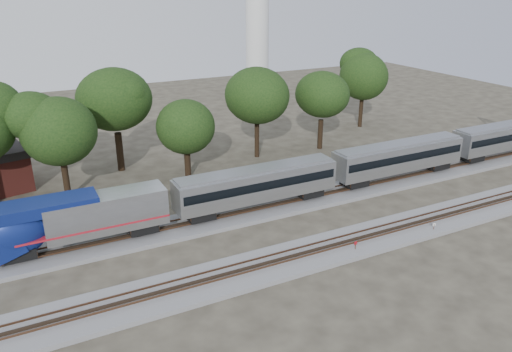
{
  "coord_description": "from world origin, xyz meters",
  "views": [
    {
      "loc": [
        -22.04,
        -35.46,
        22.2
      ],
      "look_at": [
        -1.44,
        5.0,
        4.45
      ],
      "focal_mm": 35.0,
      "sensor_mm": 36.0,
      "label": 1
    }
  ],
  "objects": [
    {
      "name": "train",
      "position": [
        36.51,
        6.0,
        3.18
      ],
      "size": [
        126.72,
        3.09,
        4.55
      ],
      "color": "#B6B9BE",
      "rests_on": "ground"
    },
    {
      "name": "track_far",
      "position": [
        0.0,
        6.0,
        0.21
      ],
      "size": [
        160.0,
        5.0,
        0.73
      ],
      "color": "slate",
      "rests_on": "ground"
    },
    {
      "name": "tree_5",
      "position": [
        7.14,
        21.58,
        8.37
      ],
      "size": [
        8.52,
        8.52,
        12.02
      ],
      "color": "black",
      "rests_on": "ground"
    },
    {
      "name": "switch_lever",
      "position": [
        5.4,
        -5.9,
        0.15
      ],
      "size": [
        0.53,
        0.35,
        0.3
      ],
      "primitive_type": "cube",
      "rotation": [
        0.0,
        0.0,
        0.1
      ],
      "color": "#512D19",
      "rests_on": "ground"
    },
    {
      "name": "tree_4",
      "position": [
        -3.75,
        18.64,
        6.28
      ],
      "size": [
        6.42,
        6.42,
        9.05
      ],
      "color": "black",
      "rests_on": "ground"
    },
    {
      "name": "tree_7",
      "position": [
        29.03,
        27.32,
        8.15
      ],
      "size": [
        8.3,
        8.3,
        11.7
      ],
      "color": "black",
      "rests_on": "ground"
    },
    {
      "name": "switch_stand_red",
      "position": [
        3.04,
        -5.33,
        0.73
      ],
      "size": [
        0.36,
        0.09,
        1.15
      ],
      "rotation": [
        0.0,
        0.0,
        0.16
      ],
      "color": "#512D19",
      "rests_on": "ground"
    },
    {
      "name": "switch_stand_white",
      "position": [
        11.95,
        -5.68,
        0.67
      ],
      "size": [
        0.34,
        0.08,
        1.05
      ],
      "rotation": [
        0.0,
        0.0,
        -0.15
      ],
      "color": "#512D19",
      "rests_on": "ground"
    },
    {
      "name": "track_near",
      "position": [
        0.0,
        -4.0,
        0.21
      ],
      "size": [
        160.0,
        5.0,
        0.73
      ],
      "color": "slate",
      "rests_on": "ground"
    },
    {
      "name": "tree_2",
      "position": [
        -17.67,
        18.31,
        7.65
      ],
      "size": [
        7.8,
        7.8,
        10.99
      ],
      "color": "black",
      "rests_on": "ground"
    },
    {
      "name": "tree_6",
      "position": [
        16.76,
        20.71,
        7.75
      ],
      "size": [
        7.89,
        7.89,
        11.13
      ],
      "color": "black",
      "rests_on": "ground"
    },
    {
      "name": "tree_3",
      "position": [
        -10.45,
        24.71,
        9.01
      ],
      "size": [
        9.17,
        9.17,
        12.93
      ],
      "color": "black",
      "rests_on": "ground"
    },
    {
      "name": "ground",
      "position": [
        0.0,
        0.0,
        0.0
      ],
      "size": [
        160.0,
        160.0,
        0.0
      ],
      "primitive_type": "plane",
      "color": "#383328",
      "rests_on": "ground"
    }
  ]
}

